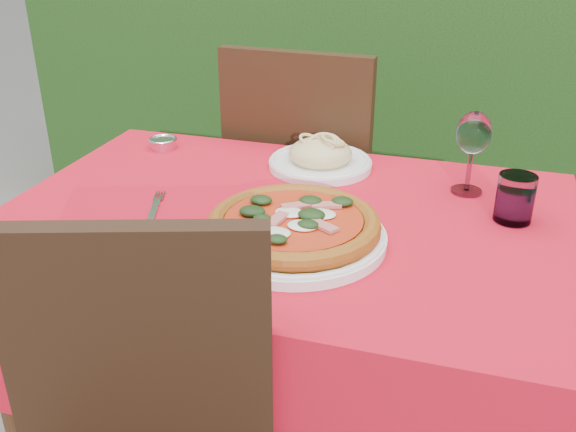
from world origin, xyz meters
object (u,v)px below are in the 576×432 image
(steel_ramekin, at_px, (163,144))
(chair_far, at_px, (306,180))
(water_glass, at_px, (515,201))
(pasta_plate, at_px, (320,158))
(fork, at_px, (153,212))
(pizza_plate, at_px, (294,228))
(wine_glass, at_px, (473,137))

(steel_ramekin, bearing_deg, chair_far, 41.42)
(chair_far, distance_m, water_glass, 0.80)
(chair_far, relative_size, pasta_plate, 3.75)
(fork, bearing_deg, steel_ramekin, 95.18)
(pasta_plate, bearing_deg, pizza_plate, -82.95)
(pizza_plate, height_order, steel_ramekin, pizza_plate)
(water_glass, height_order, fork, water_glass)
(pizza_plate, height_order, wine_glass, wine_glass)
(chair_far, xyz_separation_m, fork, (-0.16, -0.69, 0.18))
(water_glass, xyz_separation_m, fork, (-0.76, -0.19, -0.04))
(chair_far, xyz_separation_m, water_glass, (0.59, -0.49, 0.22))
(pasta_plate, distance_m, fork, 0.47)
(wine_glass, height_order, steel_ramekin, wine_glass)
(wine_glass, distance_m, steel_ramekin, 0.84)
(pizza_plate, bearing_deg, pasta_plate, 97.05)
(chair_far, height_order, pasta_plate, chair_far)
(chair_far, distance_m, pasta_plate, 0.39)
(water_glass, xyz_separation_m, wine_glass, (-0.10, 0.13, 0.09))
(water_glass, bearing_deg, steel_ramekin, 168.11)
(pasta_plate, xyz_separation_m, fork, (-0.28, -0.38, -0.02))
(pizza_plate, relative_size, fork, 1.94)
(pizza_plate, xyz_separation_m, water_glass, (0.42, 0.23, 0.02))
(wine_glass, bearing_deg, fork, -153.80)
(pizza_plate, xyz_separation_m, wine_glass, (0.32, 0.36, 0.11))
(chair_far, bearing_deg, pasta_plate, 114.39)
(fork, bearing_deg, chair_far, 57.94)
(pasta_plate, distance_m, steel_ramekin, 0.46)
(pizza_plate, height_order, pasta_plate, pasta_plate)
(pasta_plate, height_order, steel_ramekin, pasta_plate)
(water_glass, distance_m, steel_ramekin, 0.95)
(pizza_plate, bearing_deg, water_glass, 28.94)
(chair_far, relative_size, wine_glass, 5.08)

